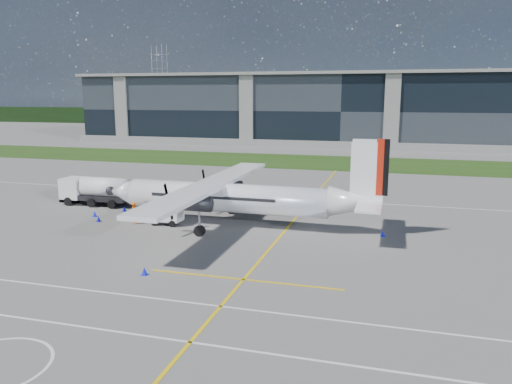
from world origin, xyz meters
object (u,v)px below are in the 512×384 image
Objects in this scene: ground_crew_person at (135,212)px; safety_cone_portwing at (144,271)px; pylon_west at (160,84)px; baggage_tug at (167,215)px; safety_cone_nose_stbd at (124,209)px; fuel_tanker_truck at (91,191)px; safety_cone_fwd at (95,214)px; turboprop_aircraft at (237,181)px; safety_cone_nose_port at (99,219)px; safety_cone_tail at (383,233)px.

safety_cone_portwing is (6.76, -10.88, -0.83)m from ground_crew_person.
pylon_west reaches higher than baggage_tug.
safety_cone_nose_stbd is at bearing -64.81° from pylon_west.
fuel_tanker_truck reaches higher than safety_cone_fwd.
turboprop_aircraft reaches higher than safety_cone_fwd.
ground_crew_person is 4.31× the size of safety_cone_nose_port.
safety_cone_nose_stbd is (0.12, 4.08, 0.00)m from safety_cone_nose_port.
turboprop_aircraft is at bearing 2.36° from safety_cone_fwd.
safety_cone_fwd is at bearing 89.29° from ground_crew_person.
pylon_west is at bearing 122.18° from safety_cone_tail.
pylon_west reaches higher than safety_cone_portwing.
safety_cone_fwd is (-1.47, -2.60, 0.00)m from safety_cone_nose_stbd.
pylon_west is 175.37m from safety_cone_portwing.
safety_cone_nose_port is at bearing 133.58° from safety_cone_portwing.
turboprop_aircraft reaches higher than ground_crew_person.
safety_cone_nose_port is 2.00m from safety_cone_fwd.
fuel_tanker_truck is 5.13m from safety_cone_nose_stbd.
ground_crew_person is 4.31× the size of safety_cone_nose_stbd.
ground_crew_person is (-2.68, -0.69, 0.25)m from baggage_tug.
pylon_west is at bearing 118.65° from turboprop_aircraft.
fuel_tanker_truck is at bearing 126.18° from safety_cone_fwd.
safety_cone_nose_port is (-6.15, -0.82, -0.57)m from baggage_tug.
fuel_tanker_truck is at bearing 127.93° from safety_cone_nose_port.
safety_cone_fwd is at bearing 133.47° from safety_cone_portwing.
baggage_tug is 5.50× the size of safety_cone_nose_port.
pylon_west is 60.00× the size of safety_cone_fwd.
safety_cone_portwing is at bearing -70.59° from baggage_tug.
turboprop_aircraft is 50.60× the size of safety_cone_fwd.
turboprop_aircraft reaches higher than safety_cone_nose_port.
safety_cone_nose_stbd is 1.00× the size of safety_cone_fwd.
safety_cone_tail is at bearing -69.97° from ground_crew_person.
turboprop_aircraft is at bearing 11.56° from baggage_tug.
safety_cone_nose_port is at bearing 106.99° from ground_crew_person.
fuel_tanker_truck reaches higher than ground_crew_person.
pylon_west reaches higher than ground_crew_person.
safety_cone_nose_stbd is at bearing 175.00° from safety_cone_tail.
safety_cone_fwd is (3.20, -4.37, -1.17)m from fuel_tanker_truck.
turboprop_aircraft is at bearing -62.66° from ground_crew_person.
safety_cone_nose_stbd is (-3.36, 3.95, -0.83)m from ground_crew_person.
baggage_tug is at bearing -4.96° from safety_cone_fwd.
safety_cone_tail is at bearing 42.74° from safety_cone_portwing.
turboprop_aircraft is 12.49m from safety_cone_tail.
fuel_tanker_truck is 5.54m from safety_cone_fwd.
pylon_west is at bearing 114.30° from safety_cone_fwd.
fuel_tanker_truck is at bearing -66.11° from pylon_west.
pylon_west reaches higher than safety_cone_tail.
turboprop_aircraft reaches higher than safety_cone_tail.
safety_cone_nose_stbd is at bearing 170.23° from turboprop_aircraft.
turboprop_aircraft is at bearing -12.97° from fuel_tanker_truck.
pylon_west is 161.33m from safety_cone_nose_port.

